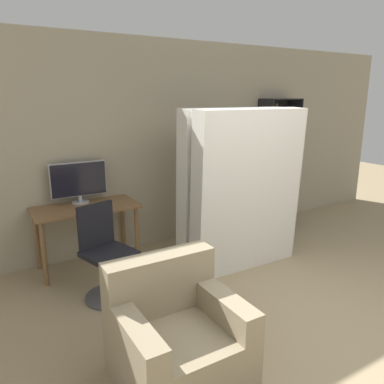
{
  "coord_description": "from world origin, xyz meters",
  "views": [
    {
      "loc": [
        -2.46,
        -1.47,
        1.98
      ],
      "look_at": [
        -0.6,
        1.66,
        1.05
      ],
      "focal_mm": 35.0,
      "sensor_mm": 36.0,
      "label": 1
    }
  ],
  "objects_px": {
    "office_chair": "(106,260)",
    "mattress_near": "(248,191)",
    "mattress_far": "(232,186)",
    "monitor": "(79,181)",
    "bookshelf": "(273,164)",
    "armchair": "(176,336)"
  },
  "relations": [
    {
      "from": "monitor",
      "to": "bookshelf",
      "type": "bearing_deg",
      "value": -0.45
    },
    {
      "from": "office_chair",
      "to": "mattress_near",
      "type": "relative_size",
      "value": 0.51
    },
    {
      "from": "office_chair",
      "to": "mattress_far",
      "type": "relative_size",
      "value": 0.51
    },
    {
      "from": "office_chair",
      "to": "bookshelf",
      "type": "height_order",
      "value": "bookshelf"
    },
    {
      "from": "armchair",
      "to": "bookshelf",
      "type": "bearing_deg",
      "value": 37.42
    },
    {
      "from": "office_chair",
      "to": "mattress_near",
      "type": "height_order",
      "value": "mattress_near"
    },
    {
      "from": "mattress_far",
      "to": "monitor",
      "type": "bearing_deg",
      "value": 153.05
    },
    {
      "from": "bookshelf",
      "to": "armchair",
      "type": "relative_size",
      "value": 2.3
    },
    {
      "from": "bookshelf",
      "to": "armchair",
      "type": "distance_m",
      "value": 3.79
    },
    {
      "from": "mattress_far",
      "to": "bookshelf",
      "type": "bearing_deg",
      "value": 29.85
    },
    {
      "from": "monitor",
      "to": "mattress_far",
      "type": "bearing_deg",
      "value": -26.95
    },
    {
      "from": "monitor",
      "to": "bookshelf",
      "type": "relative_size",
      "value": 0.34
    },
    {
      "from": "office_chair",
      "to": "mattress_far",
      "type": "height_order",
      "value": "mattress_far"
    },
    {
      "from": "office_chair",
      "to": "bookshelf",
      "type": "distance_m",
      "value": 3.23
    },
    {
      "from": "monitor",
      "to": "office_chair",
      "type": "height_order",
      "value": "monitor"
    },
    {
      "from": "bookshelf",
      "to": "monitor",
      "type": "bearing_deg",
      "value": 179.55
    },
    {
      "from": "monitor",
      "to": "office_chair",
      "type": "distance_m",
      "value": 1.15
    },
    {
      "from": "mattress_near",
      "to": "mattress_far",
      "type": "distance_m",
      "value": 0.32
    },
    {
      "from": "office_chair",
      "to": "mattress_far",
      "type": "distance_m",
      "value": 1.73
    },
    {
      "from": "mattress_near",
      "to": "armchair",
      "type": "bearing_deg",
      "value": -143.71
    },
    {
      "from": "mattress_far",
      "to": "mattress_near",
      "type": "bearing_deg",
      "value": -90.0
    },
    {
      "from": "office_chair",
      "to": "bookshelf",
      "type": "xyz_separation_m",
      "value": [
        3.04,
        0.94,
        0.56
      ]
    }
  ]
}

